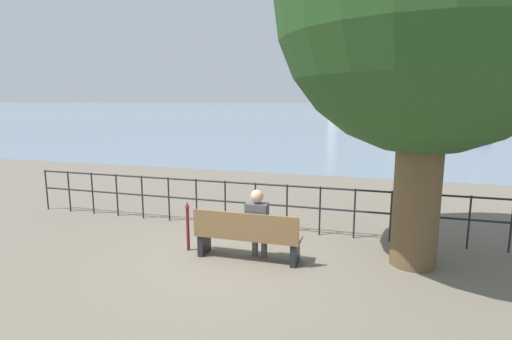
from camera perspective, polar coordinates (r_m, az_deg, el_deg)
ground_plane at (r=7.39m, az=-1.13°, el=-12.49°), size 1000.00×1000.00×0.00m
harbor_water at (r=164.93m, az=15.93°, el=8.60°), size 600.00×300.00×0.01m
shade_tree at (r=7.28m, az=23.70°, el=21.30°), size 4.91×4.91×6.85m
park_bench at (r=7.18m, az=-1.29°, el=-9.45°), size 1.91×0.45×0.90m
seated_person_left at (r=7.12m, az=0.20°, el=-7.32°), size 0.39×0.35×1.28m
promenade_railing at (r=8.68m, az=2.15°, el=-4.25°), size 12.08×0.04×1.05m
closed_umbrella at (r=7.69m, az=-9.73°, el=-7.52°), size 0.09×0.09×0.95m
sailboat_0 at (r=34.08m, az=29.06°, el=4.41°), size 1.84×5.64×8.34m
sailboat_1 at (r=47.09m, az=19.22°, el=6.38°), size 3.29×8.02×10.20m
harbor_lighthouse at (r=143.04m, az=11.64°, el=13.91°), size 5.39×5.39×28.35m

